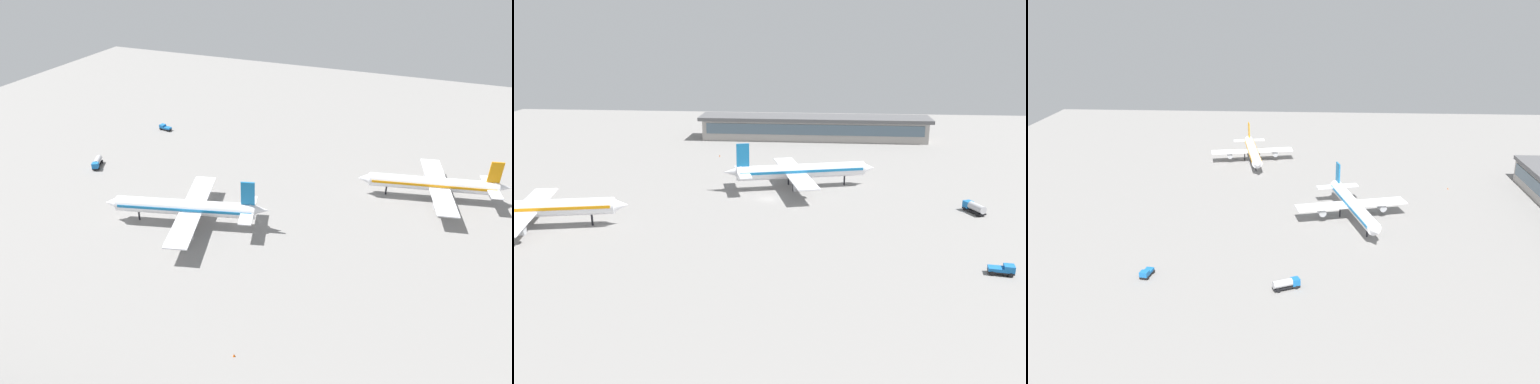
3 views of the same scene
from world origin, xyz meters
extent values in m
plane|color=gray|center=(0.00, 0.00, 0.00)|extent=(288.00, 288.00, 0.00)
cube|color=#9E9993|center=(-10.75, -78.00, 3.81)|extent=(85.06, 14.83, 7.63)
cube|color=#4C6070|center=(-10.75, -70.44, 4.90)|extent=(81.65, 0.30, 3.92)
cube|color=#59595B|center=(-10.75, -78.00, 8.17)|extent=(88.46, 15.42, 1.31)
cylinder|color=white|center=(-8.01, -10.99, 4.65)|extent=(34.98, 12.92, 3.87)
cone|color=white|center=(-26.11, -15.89, 4.65)|extent=(4.70, 4.56, 3.68)
cone|color=white|center=(10.10, -6.09, 5.23)|extent=(5.48, 4.25, 3.10)
cube|color=#1972B2|center=(-8.01, -10.99, 4.94)|extent=(33.65, 12.63, 0.70)
cube|color=white|center=(-6.31, -10.53, 4.26)|extent=(14.16, 33.75, 0.35)
cylinder|color=#A5A8AD|center=(-3.86, -19.57, 2.90)|extent=(4.97, 3.25, 2.13)
cylinder|color=#A5A8AD|center=(-8.75, -1.49, 2.90)|extent=(4.97, 3.25, 2.13)
cube|color=white|center=(7.28, -6.86, 5.03)|extent=(6.54, 13.73, 0.28)
cube|color=#1972B2|center=(7.28, -6.86, 9.68)|extent=(3.37, 1.29, 6.19)
cylinder|color=black|center=(-19.90, -14.21, 1.35)|extent=(0.46, 0.46, 2.71)
cylinder|color=black|center=(-4.48, -13.25, 1.35)|extent=(0.46, 0.46, 2.71)
cylinder|color=black|center=(-6.10, -7.27, 1.35)|extent=(0.46, 0.46, 2.71)
cylinder|color=white|center=(48.47, 25.06, 4.46)|extent=(33.85, 10.66, 3.72)
cone|color=white|center=(30.84, 21.32, 4.46)|extent=(4.37, 4.23, 3.53)
cube|color=orange|center=(48.47, 25.06, 4.74)|extent=(32.54, 10.45, 0.67)
cube|color=white|center=(50.12, 25.41, 4.09)|extent=(11.96, 32.55, 0.33)
cylinder|color=#A5A8AD|center=(51.99, 16.61, 2.79)|extent=(4.72, 2.91, 2.05)
cylinder|color=#A5A8AD|center=(48.25, 34.21, 2.79)|extent=(4.72, 2.91, 2.05)
cylinder|color=black|center=(36.89, 22.60, 1.30)|extent=(0.45, 0.45, 2.60)
cylinder|color=black|center=(51.73, 22.71, 1.30)|extent=(0.45, 0.45, 2.60)
cylinder|color=black|center=(50.50, 28.53, 1.30)|extent=(0.45, 0.45, 2.60)
cube|color=black|center=(-49.42, 6.55, 0.55)|extent=(4.36, 6.52, 0.30)
cube|color=#1966B2|center=(-48.48, 4.51, 1.50)|extent=(2.48, 2.43, 1.60)
cube|color=#3F596B|center=(-48.14, 3.77, 1.82)|extent=(1.48, 0.74, 0.90)
cylinder|color=#B7B7BC|center=(-49.79, 7.37, 1.60)|extent=(3.52, 4.84, 1.80)
cylinder|color=black|center=(-47.63, 4.95, 0.40)|extent=(0.61, 0.85, 0.80)
cylinder|color=black|center=(-49.36, 4.15, 0.40)|extent=(0.61, 0.85, 0.80)
cylinder|color=black|center=(-49.48, 8.95, 0.40)|extent=(0.61, 0.85, 0.80)
cylinder|color=black|center=(-51.20, 8.16, 0.40)|extent=(0.61, 0.85, 0.80)
cube|color=black|center=(-45.27, 40.08, 0.55)|extent=(4.64, 2.54, 0.30)
cube|color=#1966B2|center=(-46.56, 40.27, 1.30)|extent=(2.06, 2.15, 1.20)
cube|color=#3F596B|center=(-47.36, 40.39, 1.54)|extent=(0.32, 1.59, 0.67)
cube|color=#1966B2|center=(-44.38, 39.94, 1.00)|extent=(2.86, 2.27, 0.60)
cylinder|color=black|center=(-46.94, 39.37, 0.40)|extent=(0.84, 0.42, 0.80)
cylinder|color=black|center=(-46.65, 41.25, 0.40)|extent=(0.84, 0.42, 0.80)
cylinder|color=black|center=(-43.89, 38.90, 0.40)|extent=(0.84, 0.42, 0.80)
cylinder|color=black|center=(-43.61, 40.78, 0.40)|extent=(0.84, 0.42, 0.80)
cone|color=#EA590C|center=(20.60, -45.13, 0.30)|extent=(0.44, 0.44, 0.60)
camera|label=1|loc=(45.40, -96.53, 66.48)|focal=32.86mm
camera|label=2|loc=(-12.22, 131.09, 42.26)|focal=38.04mm
camera|label=3|loc=(-160.04, 0.68, 64.41)|focal=38.78mm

